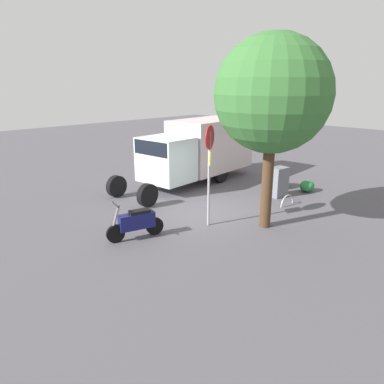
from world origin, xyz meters
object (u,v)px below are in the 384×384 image
(stop_sign, at_px, (209,160))
(street_tree, at_px, (273,95))
(bike_rack_hoop, at_px, (287,205))
(box_truck_near, at_px, (198,148))
(motorcycle, at_px, (136,222))
(utility_cabinet, at_px, (278,182))

(stop_sign, distance_m, street_tree, 2.74)
(street_tree, height_order, bike_rack_hoop, street_tree)
(box_truck_near, xyz_separation_m, motorcycle, (6.15, 3.35, -1.08))
(street_tree, bearing_deg, utility_cabinet, -154.51)
(box_truck_near, bearing_deg, motorcycle, 24.54)
(motorcycle, relative_size, bike_rack_hoop, 2.07)
(box_truck_near, xyz_separation_m, street_tree, (2.58, 5.57, 2.61))
(box_truck_near, relative_size, street_tree, 1.29)
(utility_cabinet, bearing_deg, bike_rack_hoop, 50.39)
(box_truck_near, xyz_separation_m, bike_rack_hoop, (0.13, 4.95, -1.60))
(stop_sign, xyz_separation_m, bike_rack_hoop, (-3.69, 0.77, -2.21))
(motorcycle, height_order, street_tree, street_tree)
(box_truck_near, distance_m, bike_rack_hoop, 5.21)
(bike_rack_hoop, bearing_deg, box_truck_near, -91.54)
(street_tree, distance_m, bike_rack_hoop, 4.91)
(utility_cabinet, height_order, bike_rack_hoop, utility_cabinet)
(utility_cabinet, distance_m, bike_rack_hoop, 1.32)
(utility_cabinet, bearing_deg, box_truck_near, -81.38)
(box_truck_near, distance_m, motorcycle, 7.09)
(box_truck_near, height_order, street_tree, street_tree)
(bike_rack_hoop, bearing_deg, stop_sign, -11.77)
(stop_sign, xyz_separation_m, utility_cabinet, (-4.43, -0.13, -1.59))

